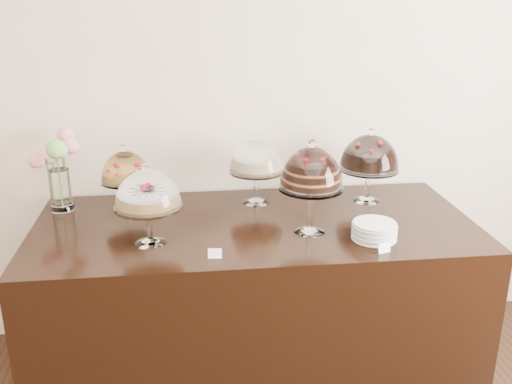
{
  "coord_description": "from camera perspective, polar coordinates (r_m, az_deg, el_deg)",
  "views": [
    {
      "loc": [
        -0.36,
        -0.18,
        2.01
      ],
      "look_at": [
        -0.05,
        2.4,
        1.08
      ],
      "focal_mm": 40.0,
      "sensor_mm": 36.0,
      "label": 1
    }
  ],
  "objects": [
    {
      "name": "price_card_left",
      "position": [
        2.5,
        -4.13,
        -6.15
      ],
      "size": [
        0.06,
        0.02,
        0.04
      ],
      "primitive_type": "cube",
      "rotation": [
        -0.21,
        0.0,
        -0.09
      ],
      "color": "white",
      "rests_on": "display_counter"
    },
    {
      "name": "wall_back",
      "position": [
        3.24,
        -0.42,
        10.63
      ],
      "size": [
        5.0,
        0.04,
        3.0
      ],
      "primitive_type": "cube",
      "color": "beige",
      "rests_on": "ground"
    },
    {
      "name": "cake_stand_sugar_sponge",
      "position": [
        2.6,
        -10.78,
        -0.1
      ],
      "size": [
        0.31,
        0.31,
        0.38
      ],
      "color": "white",
      "rests_on": "display_counter"
    },
    {
      "name": "cake_stand_cheesecake",
      "position": [
        3.06,
        0.03,
        3.31
      ],
      "size": [
        0.3,
        0.3,
        0.39
      ],
      "color": "white",
      "rests_on": "display_counter"
    },
    {
      "name": "flower_vase",
      "position": [
        3.13,
        -19.25,
        2.45
      ],
      "size": [
        0.25,
        0.33,
        0.42
      ],
      "color": "white",
      "rests_on": "display_counter"
    },
    {
      "name": "cake_stand_fruit_tart",
      "position": [
        3.02,
        -12.94,
        2.18
      ],
      "size": [
        0.26,
        0.26,
        0.36
      ],
      "color": "white",
      "rests_on": "display_counter"
    },
    {
      "name": "plate_stack",
      "position": [
        2.72,
        11.74,
        -3.84
      ],
      "size": [
        0.2,
        0.2,
        0.08
      ],
      "color": "white",
      "rests_on": "display_counter"
    },
    {
      "name": "display_counter",
      "position": [
        3.07,
        -0.11,
        -10.83
      ],
      "size": [
        2.2,
        1.0,
        0.9
      ],
      "primitive_type": "cube",
      "color": "black",
      "rests_on": "ground"
    },
    {
      "name": "cake_stand_choco_layer",
      "position": [
        2.66,
        5.56,
        2.06
      ],
      "size": [
        0.3,
        0.3,
        0.46
      ],
      "color": "white",
      "rests_on": "display_counter"
    },
    {
      "name": "cake_stand_dark_choco",
      "position": [
        3.14,
        11.29,
        3.62
      ],
      "size": [
        0.33,
        0.33,
        0.41
      ],
      "color": "white",
      "rests_on": "display_counter"
    },
    {
      "name": "price_card_right",
      "position": [
        2.6,
        12.69,
        -5.5
      ],
      "size": [
        0.06,
        0.03,
        0.04
      ],
      "primitive_type": "cube",
      "rotation": [
        -0.21,
        0.0,
        0.33
      ],
      "color": "white",
      "rests_on": "display_counter"
    }
  ]
}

